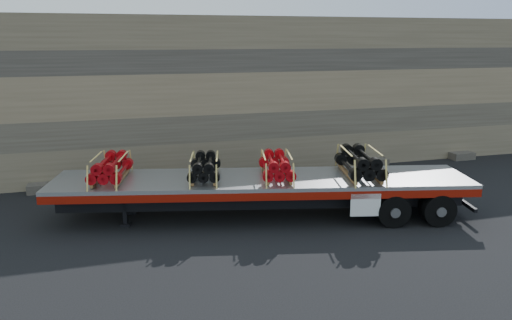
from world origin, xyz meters
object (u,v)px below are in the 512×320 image
Objects in this scene: bundle_midfront at (205,168)px; trailer at (262,197)px; bundle_front at (111,169)px; bundle_rear at (360,164)px; bundle_midrear at (277,166)px.

trailer is at bearing -0.00° from bundle_midfront.
bundle_midfront reaches higher than trailer.
bundle_front is 0.89× the size of bundle_rear.
bundle_midrear reaches higher than trailer.
trailer is 5.21m from bundle_front.
bundle_front is 1.06× the size of bundle_midfront.
bundle_midrear is (0.49, -0.12, 1.09)m from trailer.
bundle_rear is (2.81, -0.66, 0.06)m from bundle_midrear.
trailer is 6.83× the size of bundle_midfront.
bundle_midrear reaches higher than bundle_midfront.
bundle_front is 3.15m from bundle_midfront.
bundle_rear reaches higher than trailer.
trailer is 6.60× the size of bundle_midrear.
bundle_front reaches higher than bundle_midfront.
bundle_rear is (5.19, -1.22, 0.07)m from bundle_midfront.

